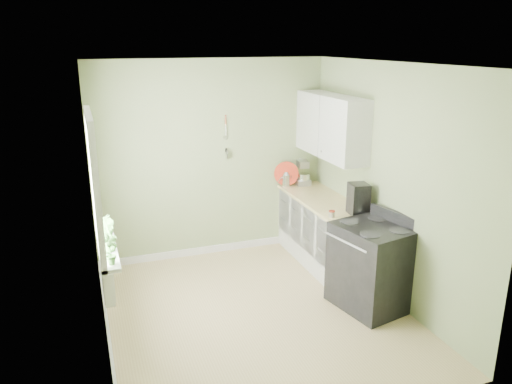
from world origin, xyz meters
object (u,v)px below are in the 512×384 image
object	(u,v)px
stove	(371,266)
coffee_maker	(358,200)
stand_mixer	(302,172)
kettle	(286,179)

from	to	relation	value
stove	coffee_maker	xyz separation A→B (m)	(0.13, 0.56, 0.60)
stand_mixer	kettle	distance (m)	0.26
stand_mixer	kettle	xyz separation A→B (m)	(-0.25, -0.02, -0.06)
stove	kettle	xyz separation A→B (m)	(-0.21, 1.98, 0.52)
kettle	coffee_maker	size ratio (longest dim) A/B	0.54
kettle	coffee_maker	bearing A→B (deg)	-76.74
stand_mixer	coffee_maker	size ratio (longest dim) A/B	1.04
stove	stand_mixer	size ratio (longest dim) A/B	2.77
coffee_maker	stand_mixer	bearing A→B (deg)	93.21
stove	kettle	world-z (taller)	kettle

